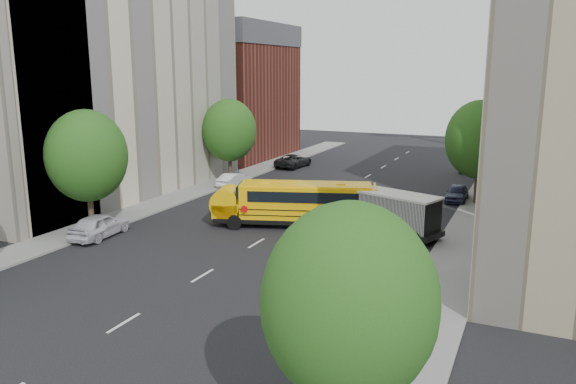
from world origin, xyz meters
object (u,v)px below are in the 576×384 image
Objects in this scene: parked_car_4 at (457,193)px; parked_car_5 at (469,165)px; street_tree_5 at (493,129)px; parked_car_2 at (294,161)px; school_bus at (294,202)px; parked_car_1 at (234,180)px; street_tree_2 at (229,130)px; parked_car_0 at (99,225)px; street_tree_3 at (349,303)px; street_tree_1 at (87,156)px; safari_truck at (391,213)px; street_tree_4 at (480,140)px.

parked_car_5 is at bearing 92.04° from parked_car_4.
parked_car_2 is (-19.80, -2.21, -4.00)m from street_tree_5.
parked_car_1 is at bearing 118.01° from school_bus.
parked_car_2 is at bearing 152.54° from parked_car_4.
parked_car_2 is (2.20, 9.79, -4.12)m from street_tree_2.
parked_car_2 is at bearing -96.71° from parked_car_0.
parked_car_4 is at bearing -81.81° from parked_car_5.
street_tree_3 is 44.00m from street_tree_5.
school_bus is at bearing 119.25° from parked_car_2.
street_tree_2 is 1.99× the size of parked_car_1.
street_tree_1 reaches higher than school_bus.
safari_truck is 1.63× the size of parked_car_5.
street_tree_2 is 20.93m from parked_car_4.
safari_truck is 1.52× the size of parked_car_0.
street_tree_4 reaches higher than parked_car_0.
street_tree_4 is 1.92× the size of parked_car_5.
safari_truck is 26.14m from parked_car_2.
parked_car_2 reaches higher than parked_car_5.
parked_car_5 is (-0.70, 14.32, 0.03)m from parked_car_4.
street_tree_5 is 12.20m from parked_car_4.
safari_truck is 1.35× the size of parked_car_2.
parked_car_0 is 1.17× the size of parked_car_1.
street_tree_2 is 4.82m from parked_car_1.
street_tree_4 is 4.70m from parked_car_4.
parked_car_5 is (18.36, 33.77, -0.08)m from parked_car_0.
parked_car_0 is at bearing -30.99° from street_tree_1.
street_tree_4 is at bearing 39.29° from street_tree_1.
street_tree_4 is at bearing -76.22° from parked_car_5.
street_tree_2 is 1.83× the size of parked_car_5.
safari_truck reaches higher than parked_car_2.
parked_car_5 reaches higher than parked_car_4.
school_bus is 2.83× the size of parked_car_1.
parked_car_1 is (-10.07, 9.69, -1.05)m from school_bus.
street_tree_1 reaches higher than street_tree_3.
safari_truck is at bearing -109.91° from street_tree_4.
school_bus is (-10.46, -23.57, -3.01)m from street_tree_5.
street_tree_2 is at bearing 124.51° from street_tree_3.
parked_car_4 is (19.03, 2.46, 0.03)m from parked_car_1.
street_tree_3 is at bearing -90.00° from street_tree_5.
parked_car_4 reaches higher than parked_car_1.
parked_car_4 is (2.49, 11.61, -0.81)m from safari_truck.
safari_truck is at bearing -31.47° from street_tree_2.
parked_car_0 is at bearing -137.47° from street_tree_4.
street_tree_3 is 36.65m from parked_car_1.
parked_car_2 is (0.73, 11.66, 0.07)m from parked_car_1.
street_tree_4 is at bearing 29.80° from school_bus.
street_tree_1 is 16.76m from parked_car_1.
safari_truck is (6.47, 0.55, -0.22)m from school_bus.
school_bus is (-10.46, -11.57, -3.39)m from street_tree_4.
safari_truck reaches higher than parked_car_4.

